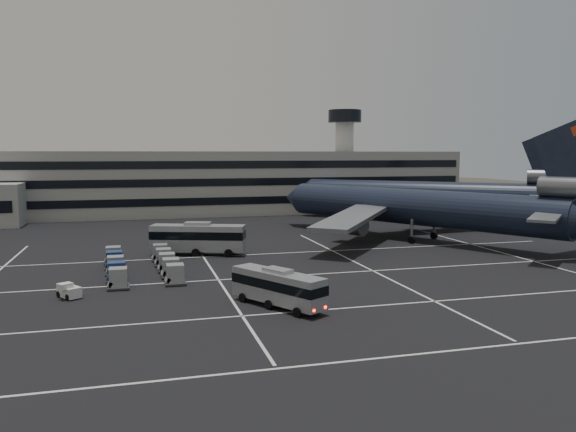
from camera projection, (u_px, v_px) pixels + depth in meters
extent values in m
plane|color=black|center=(282.00, 285.00, 58.21)|extent=(260.00, 260.00, 0.00)
cube|color=silver|center=(365.00, 360.00, 37.11)|extent=(90.00, 0.25, 0.01)
cube|color=silver|center=(310.00, 311.00, 48.62)|extent=(90.00, 0.25, 0.01)
cube|color=silver|center=(273.00, 277.00, 62.05)|extent=(90.00, 0.25, 0.01)
cube|color=silver|center=(248.00, 255.00, 75.47)|extent=(90.00, 0.25, 0.01)
cube|color=silver|center=(216.00, 276.00, 62.40)|extent=(0.25, 55.00, 0.01)
cube|color=silver|center=(366.00, 267.00, 67.08)|extent=(0.25, 55.00, 0.01)
cube|color=silver|center=(523.00, 258.00, 72.80)|extent=(0.25, 55.00, 0.01)
cube|color=gray|center=(202.00, 183.00, 126.49)|extent=(120.00, 18.00, 14.00)
cube|color=black|center=(207.00, 201.00, 118.20)|extent=(118.00, 0.20, 1.60)
cube|color=black|center=(207.00, 182.00, 117.76)|extent=(118.00, 0.20, 1.60)
cube|color=black|center=(206.00, 165.00, 117.34)|extent=(118.00, 0.20, 1.60)
cylinder|color=gray|center=(344.00, 164.00, 137.06)|extent=(4.40, 4.40, 22.00)
cylinder|color=black|center=(345.00, 116.00, 135.78)|extent=(8.00, 8.00, 3.00)
ellipsoid|color=#38332B|center=(9.00, 219.00, 206.85)|extent=(196.00, 140.00, 32.00)
ellipsoid|color=#38332B|center=(249.00, 220.00, 230.57)|extent=(252.00, 180.00, 44.00)
ellipsoid|color=#38332B|center=(424.00, 204.00, 250.86)|extent=(168.00, 120.00, 24.00)
cylinder|color=black|center=(413.00, 207.00, 88.06)|extent=(28.38, 44.60, 5.60)
cone|color=black|center=(295.00, 198.00, 106.64)|extent=(7.09, 6.67, 5.60)
cube|color=black|center=(570.00, 161.00, 70.93)|extent=(5.07, 8.51, 10.97)
cylinder|color=#595B60|center=(565.00, 187.00, 71.65)|extent=(5.29, 6.55, 2.70)
cube|color=slate|center=(546.00, 217.00, 69.47)|extent=(7.75, 7.36, 0.87)
cube|color=slate|center=(571.00, 212.00, 75.32)|extent=(8.12, 5.29, 0.87)
cube|color=slate|center=(352.00, 217.00, 80.87)|extent=(18.05, 20.61, 1.75)
cylinder|color=#595B60|center=(349.00, 225.00, 85.27)|extent=(5.05, 6.12, 2.70)
cube|color=slate|center=(443.00, 206.00, 98.27)|extent=(22.52, 8.25, 1.75)
cylinder|color=#595B60|center=(418.00, 216.00, 98.50)|extent=(5.05, 6.12, 2.70)
cylinder|color=slate|center=(338.00, 218.00, 99.29)|extent=(0.44, 0.44, 3.00)
cylinder|color=black|center=(338.00, 227.00, 99.47)|extent=(0.97, 1.20, 1.10)
cylinder|color=slate|center=(412.00, 229.00, 84.75)|extent=(0.44, 0.44, 3.00)
cylinder|color=black|center=(412.00, 240.00, 84.93)|extent=(0.97, 1.20, 1.10)
cylinder|color=slate|center=(434.00, 225.00, 89.20)|extent=(0.44, 0.44, 3.00)
cylinder|color=black|center=(434.00, 236.00, 89.39)|extent=(0.97, 1.20, 1.10)
cylinder|color=black|center=(421.00, 195.00, 112.92)|extent=(40.26, 35.28, 5.60)
cone|color=black|center=(302.00, 191.00, 123.95)|extent=(7.05, 7.18, 5.60)
cone|color=black|center=(568.00, 200.00, 101.75)|extent=(7.07, 7.08, 5.04)
cube|color=black|center=(549.00, 159.00, 102.40)|extent=(7.55, 6.50, 10.97)
cube|color=#A93716|center=(559.00, 135.00, 101.30)|extent=(2.82, 2.51, 2.24)
cylinder|color=#595B60|center=(545.00, 177.00, 102.98)|extent=(6.32, 5.94, 2.70)
cube|color=slate|center=(541.00, 197.00, 99.80)|extent=(6.37, 8.13, 0.87)
cube|color=slate|center=(541.00, 194.00, 107.36)|extent=(7.89, 7.13, 0.87)
cylinder|color=slate|center=(421.00, 210.00, 113.25)|extent=(0.44, 0.44, 3.00)
cylinder|color=black|center=(421.00, 218.00, 113.43)|extent=(1.16, 1.09, 1.10)
cube|color=gray|center=(278.00, 287.00, 49.63)|extent=(6.92, 9.59, 2.68)
cube|color=black|center=(278.00, 283.00, 49.60)|extent=(7.01, 9.67, 0.85)
cube|color=gray|center=(278.00, 270.00, 49.47)|extent=(2.59, 3.03, 0.31)
cylinder|color=black|center=(297.00, 312.00, 46.61)|extent=(0.68, 0.88, 0.86)
cylinder|color=black|center=(315.00, 307.00, 48.20)|extent=(0.68, 0.88, 0.86)
cylinder|color=black|center=(269.00, 305.00, 49.00)|extent=(0.68, 0.88, 0.86)
cylinder|color=black|center=(287.00, 300.00, 50.58)|extent=(0.68, 0.88, 0.86)
cylinder|color=black|center=(243.00, 298.00, 51.38)|extent=(0.68, 0.88, 0.86)
cylinder|color=black|center=(261.00, 293.00, 52.97)|extent=(0.68, 0.88, 0.86)
cube|color=#FF0C05|center=(314.00, 311.00, 45.82)|extent=(0.23, 0.18, 0.20)
cube|color=#FF0C05|center=(325.00, 307.00, 46.84)|extent=(0.23, 0.18, 0.20)
cube|color=gray|center=(198.00, 238.00, 75.15)|extent=(12.74, 6.86, 3.41)
cube|color=black|center=(198.00, 235.00, 75.11)|extent=(12.82, 6.94, 1.08)
cube|color=gray|center=(198.00, 224.00, 74.94)|extent=(3.82, 2.86, 0.40)
cylinder|color=black|center=(229.00, 253.00, 73.61)|extent=(1.15, 0.71, 1.09)
cylinder|color=black|center=(232.00, 250.00, 76.43)|extent=(1.15, 0.71, 1.09)
cylinder|color=black|center=(196.00, 253.00, 73.94)|extent=(1.15, 0.71, 1.09)
cylinder|color=black|center=(201.00, 249.00, 76.76)|extent=(1.15, 0.71, 1.09)
cylinder|color=black|center=(163.00, 252.00, 74.27)|extent=(1.15, 0.71, 1.09)
cylinder|color=black|center=(169.00, 249.00, 77.09)|extent=(1.15, 0.71, 1.09)
cube|color=silver|center=(69.00, 292.00, 52.91)|extent=(2.43, 2.76, 0.99)
cube|color=silver|center=(72.00, 286.00, 52.47)|extent=(1.56, 1.49, 0.55)
cylinder|color=black|center=(68.00, 298.00, 51.91)|extent=(0.54, 0.65, 0.62)
cylinder|color=black|center=(80.00, 295.00, 52.80)|extent=(0.54, 0.65, 0.62)
cylinder|color=black|center=(59.00, 294.00, 53.08)|extent=(0.54, 0.65, 0.62)
cylinder|color=black|center=(71.00, 292.00, 53.98)|extent=(0.54, 0.65, 0.62)
cube|color=#2D2D30|center=(118.00, 287.00, 56.67)|extent=(2.34, 2.65, 0.21)
cylinder|color=black|center=(118.00, 287.00, 56.67)|extent=(0.11, 0.23, 0.23)
cube|color=#93969B|center=(118.00, 277.00, 56.55)|extent=(1.89, 1.89, 1.83)
cube|color=#2D2D30|center=(175.00, 282.00, 58.52)|extent=(2.34, 2.65, 0.21)
cylinder|color=black|center=(175.00, 283.00, 58.53)|extent=(0.11, 0.23, 0.23)
cube|color=#93969B|center=(175.00, 273.00, 58.41)|extent=(1.89, 1.89, 1.83)
cube|color=#2D2D30|center=(117.00, 280.00, 59.88)|extent=(2.34, 2.65, 0.21)
cylinder|color=black|center=(117.00, 280.00, 59.89)|extent=(0.11, 0.23, 0.23)
cube|color=navy|center=(117.00, 270.00, 59.77)|extent=(1.89, 1.89, 1.83)
cube|color=#2D2D30|center=(171.00, 276.00, 61.74)|extent=(2.34, 2.65, 0.21)
cylinder|color=black|center=(171.00, 276.00, 61.75)|extent=(0.11, 0.23, 0.23)
cube|color=#93969B|center=(171.00, 267.00, 61.63)|extent=(1.89, 1.89, 1.83)
cube|color=#2D2D30|center=(116.00, 273.00, 63.10)|extent=(2.34, 2.65, 0.21)
cylinder|color=black|center=(116.00, 274.00, 63.11)|extent=(0.11, 0.23, 0.23)
cube|color=#93969B|center=(116.00, 264.00, 62.99)|extent=(1.89, 1.89, 1.83)
cube|color=#2D2D30|center=(167.00, 270.00, 64.96)|extent=(2.34, 2.65, 0.21)
cylinder|color=black|center=(167.00, 270.00, 64.96)|extent=(0.11, 0.23, 0.23)
cube|color=#93969B|center=(167.00, 261.00, 64.84)|extent=(1.89, 1.89, 1.83)
cube|color=#2D2D30|center=(115.00, 267.00, 66.31)|extent=(2.34, 2.65, 0.21)
cylinder|color=black|center=(115.00, 268.00, 66.32)|extent=(0.11, 0.23, 0.23)
cube|color=navy|center=(114.00, 259.00, 66.20)|extent=(1.89, 1.89, 1.83)
cube|color=#2D2D30|center=(164.00, 264.00, 68.17)|extent=(2.34, 2.65, 0.21)
cylinder|color=black|center=(164.00, 265.00, 68.18)|extent=(0.11, 0.23, 0.23)
cube|color=#93969B|center=(164.00, 256.00, 68.06)|extent=(1.89, 1.89, 1.83)
cube|color=#2D2D30|center=(114.00, 262.00, 69.53)|extent=(2.34, 2.65, 0.21)
cylinder|color=black|center=(114.00, 263.00, 69.54)|extent=(0.11, 0.23, 0.23)
cube|color=#93969B|center=(113.00, 254.00, 69.42)|extent=(1.89, 1.89, 1.83)
cube|color=#2D2D30|center=(161.00, 259.00, 71.39)|extent=(2.34, 2.65, 0.21)
cylinder|color=black|center=(161.00, 260.00, 71.39)|extent=(0.11, 0.23, 0.23)
cube|color=#93969B|center=(160.00, 251.00, 71.27)|extent=(1.89, 1.89, 1.83)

